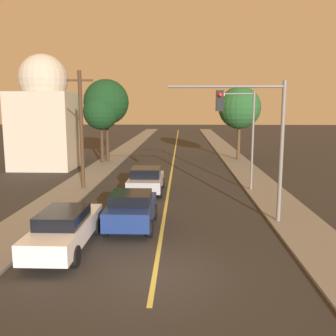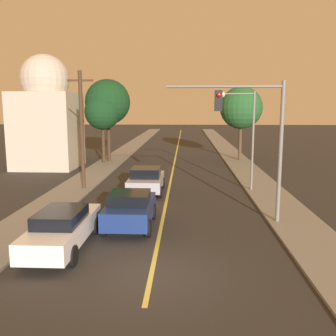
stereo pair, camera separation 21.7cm
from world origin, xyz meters
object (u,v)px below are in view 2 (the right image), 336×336
at_px(car_outer_lane_front, 63,228).
at_px(streetlamp_right, 244,125).
at_px(car_near_lane_front, 130,209).
at_px(tree_left_near, 103,112).
at_px(car_near_lane_second, 146,180).
at_px(tree_right_near, 241,108).
at_px(domed_building_left, 47,116).
at_px(utility_pole_left, 82,128).
at_px(traffic_signal_mast, 254,127).
at_px(tree_left_far, 108,102).

relative_size(car_outer_lane_front, streetlamp_right, 0.83).
xyz_separation_m(car_near_lane_front, tree_left_near, (-5.22, 18.47, 3.94)).
distance_m(car_near_lane_second, streetlamp_right, 6.90).
xyz_separation_m(tree_right_near, domed_building_left, (-17.33, -4.82, -0.66)).
xyz_separation_m(car_near_lane_second, domed_building_left, (-9.57, 9.35, 3.69)).
distance_m(utility_pole_left, domed_building_left, 10.30).
bearing_deg(tree_left_near, traffic_signal_mast, -58.82).
distance_m(tree_right_near, domed_building_left, 18.00).
bearing_deg(streetlamp_right, traffic_signal_mast, -94.73).
bearing_deg(traffic_signal_mast, streetlamp_right, 85.27).
distance_m(car_near_lane_second, domed_building_left, 13.88).
height_order(car_near_lane_second, streetlamp_right, streetlamp_right).
height_order(streetlamp_right, tree_left_far, tree_left_far).
relative_size(car_near_lane_front, tree_left_near, 0.63).
height_order(streetlamp_right, domed_building_left, domed_building_left).
bearing_deg(traffic_signal_mast, tree_left_near, 121.18).
xyz_separation_m(tree_left_far, domed_building_left, (-4.69, -3.16, -1.19)).
xyz_separation_m(utility_pole_left, tree_left_far, (-0.77, 11.87, 1.73)).
relative_size(car_near_lane_second, domed_building_left, 0.44).
bearing_deg(car_near_lane_second, utility_pole_left, 171.25).
height_order(car_outer_lane_front, streetlamp_right, streetlamp_right).
height_order(traffic_signal_mast, tree_left_near, tree_left_near).
distance_m(traffic_signal_mast, domed_building_left, 21.44).
height_order(car_near_lane_front, utility_pole_left, utility_pole_left).
relative_size(tree_right_near, domed_building_left, 0.74).
bearing_deg(tree_left_near, streetlamp_right, -44.45).
xyz_separation_m(car_near_lane_second, tree_left_far, (-4.88, 12.50, 4.88)).
xyz_separation_m(car_near_lane_second, traffic_signal_mast, (5.45, -5.95, 3.59)).
distance_m(car_outer_lane_front, tree_left_near, 21.70).
bearing_deg(tree_right_near, tree_left_far, -172.50).
xyz_separation_m(tree_left_near, tree_right_near, (12.97, 2.48, 0.38)).
bearing_deg(streetlamp_right, domed_building_left, 150.89).
height_order(car_near_lane_second, car_outer_lane_front, car_near_lane_second).
distance_m(car_near_lane_front, streetlamp_right, 10.13).
bearing_deg(car_outer_lane_front, utility_pole_left, 101.04).
height_order(tree_left_near, tree_left_far, tree_left_far).
bearing_deg(car_outer_lane_front, tree_left_near, 98.28).
bearing_deg(streetlamp_right, utility_pole_left, -179.77).
bearing_deg(streetlamp_right, tree_right_near, 82.59).
distance_m(traffic_signal_mast, tree_left_far, 21.19).
relative_size(car_near_lane_second, tree_left_near, 0.67).
distance_m(tree_left_near, tree_right_near, 13.21).
bearing_deg(tree_left_near, domed_building_left, -151.83).
bearing_deg(streetlamp_right, car_near_lane_second, -173.60).
bearing_deg(car_near_lane_front, traffic_signal_mast, 8.80).
distance_m(streetlamp_right, tree_left_near, 15.73).
bearing_deg(tree_right_near, utility_pole_left, -131.24).
xyz_separation_m(traffic_signal_mast, streetlamp_right, (0.55, 6.62, -0.25)).
bearing_deg(car_near_lane_front, tree_left_near, 105.77).
bearing_deg(car_near_lane_second, domed_building_left, 135.68).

